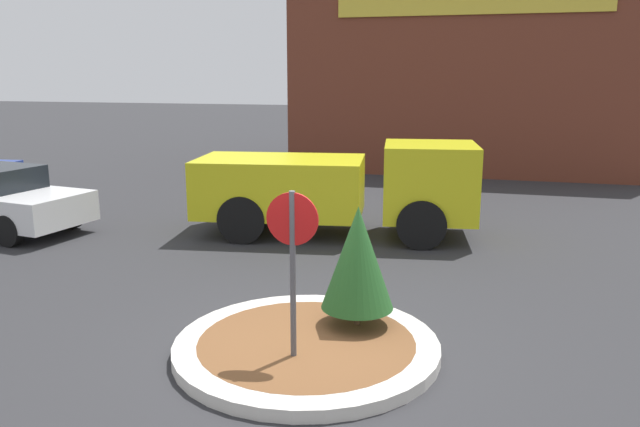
# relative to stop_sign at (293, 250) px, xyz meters

# --- Properties ---
(ground_plane) EXTENTS (120.00, 120.00, 0.00)m
(ground_plane) POSITION_rel_stop_sign_xyz_m (0.03, 0.43, -1.47)
(ground_plane) COLOR #2D2D30
(traffic_island) EXTENTS (3.34, 3.34, 0.16)m
(traffic_island) POSITION_rel_stop_sign_xyz_m (0.03, 0.43, -1.39)
(traffic_island) COLOR beige
(traffic_island) RESTS_ON ground_plane
(stop_sign) EXTENTS (0.62, 0.07, 2.15)m
(stop_sign) POSITION_rel_stop_sign_xyz_m (0.00, 0.00, 0.00)
(stop_sign) COLOR #4C4C51
(stop_sign) RESTS_ON ground_plane
(island_shrub) EXTENTS (0.96, 0.96, 1.61)m
(island_shrub) POSITION_rel_stop_sign_xyz_m (0.54, 1.11, -0.38)
(island_shrub) COLOR brown
(island_shrub) RESTS_ON traffic_island
(utility_truck) EXTENTS (6.11, 2.75, 2.01)m
(utility_truck) POSITION_rel_stop_sign_xyz_m (-0.93, 6.25, -0.38)
(utility_truck) COLOR gold
(utility_truck) RESTS_ON ground_plane
(storefront_building) EXTENTS (12.23, 6.07, 6.52)m
(storefront_building) POSITION_rel_stop_sign_xyz_m (1.37, 17.63, 1.80)
(storefront_building) COLOR brown
(storefront_building) RESTS_ON ground_plane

